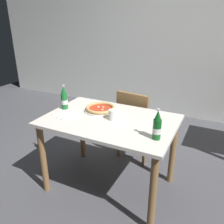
# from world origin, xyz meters

# --- Properties ---
(ground_plane) EXTENTS (8.00, 8.00, 0.00)m
(ground_plane) POSITION_xyz_m (0.00, 0.00, 0.00)
(ground_plane) COLOR #4C4C51
(back_wall_tiled) EXTENTS (7.00, 0.10, 2.60)m
(back_wall_tiled) POSITION_xyz_m (0.00, 2.20, 1.30)
(back_wall_tiled) COLOR white
(back_wall_tiled) RESTS_ON ground_plane
(dining_table_main) EXTENTS (1.20, 0.80, 0.75)m
(dining_table_main) POSITION_xyz_m (0.00, 0.00, 0.64)
(dining_table_main) COLOR silver
(dining_table_main) RESTS_ON ground_plane
(chair_behind_table) EXTENTS (0.44, 0.44, 0.85)m
(chair_behind_table) POSITION_xyz_m (0.03, 0.61, 0.48)
(chair_behind_table) COLOR olive
(chair_behind_table) RESTS_ON ground_plane
(pizza_margherita_near) EXTENTS (0.32, 0.32, 0.04)m
(pizza_margherita_near) POSITION_xyz_m (-0.17, 0.14, 0.77)
(pizza_margherita_near) COLOR white
(pizza_margherita_near) RESTS_ON dining_table_main
(beer_bottle_left) EXTENTS (0.07, 0.07, 0.25)m
(beer_bottle_left) POSITION_xyz_m (-0.52, 0.03, 0.85)
(beer_bottle_left) COLOR #196B2D
(beer_bottle_left) RESTS_ON dining_table_main
(beer_bottle_center) EXTENTS (0.07, 0.07, 0.25)m
(beer_bottle_center) POSITION_xyz_m (0.49, -0.17, 0.85)
(beer_bottle_center) COLOR #14591E
(beer_bottle_center) RESTS_ON dining_table_main
(napkin_with_cutlery) EXTENTS (0.22, 0.22, 0.01)m
(napkin_with_cutlery) POSITION_xyz_m (-0.40, -0.11, 0.75)
(napkin_with_cutlery) COLOR white
(napkin_with_cutlery) RESTS_ON dining_table_main
(paper_cup) EXTENTS (0.07, 0.07, 0.09)m
(paper_cup) POSITION_xyz_m (0.03, -0.00, 0.80)
(paper_cup) COLOR white
(paper_cup) RESTS_ON dining_table_main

